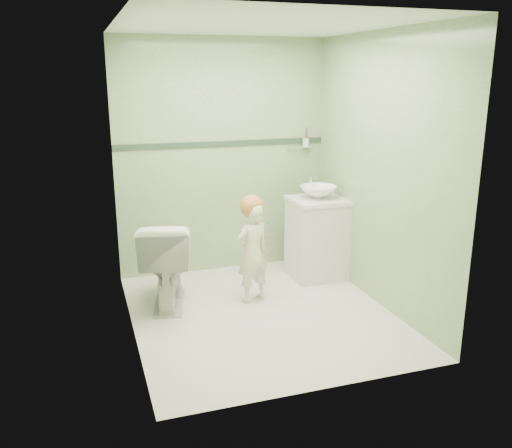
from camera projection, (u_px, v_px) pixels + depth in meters
name	position (u px, v px, depth m)	size (l,w,h in m)	color
ground	(261.00, 314.00, 4.76)	(2.50, 2.50, 0.00)	white
room_shell	(262.00, 179.00, 4.44)	(2.50, 2.54, 2.40)	#81AC7A
trim_stripe	(223.00, 143.00, 5.54)	(2.20, 0.02, 0.05)	#2A4432
vanity	(317.00, 239.00, 5.55)	(0.52, 0.50, 0.80)	silver
counter	(318.00, 200.00, 5.44)	(0.54, 0.52, 0.04)	white
basin	(318.00, 192.00, 5.42)	(0.37, 0.37, 0.13)	white
faucet	(311.00, 181.00, 5.57)	(0.03, 0.13, 0.18)	silver
cup_holder	(305.00, 143.00, 5.76)	(0.26, 0.07, 0.21)	silver
toilet	(166.00, 262.00, 4.87)	(0.45, 0.79, 0.80)	white
toddler	(252.00, 253.00, 4.92)	(0.34, 0.22, 0.93)	beige
hair_cap	(251.00, 206.00, 4.83)	(0.21, 0.21, 0.21)	#BA7338
teal_toothbrush	(267.00, 222.00, 4.78)	(0.10, 0.14, 0.08)	#138E7B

